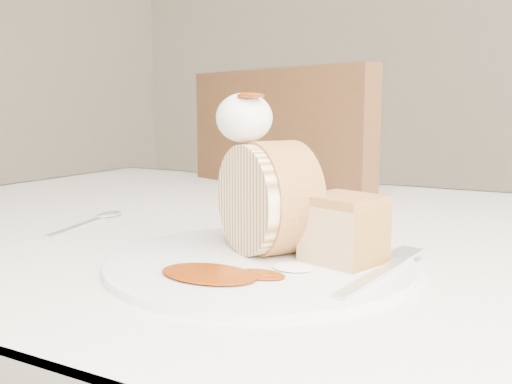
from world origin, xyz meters
The scene contains 10 objects.
table centered at (0.00, 0.20, 0.66)m, with size 1.40×0.90×0.75m.
chair_far centered at (-0.17, 0.61, 0.56)m, with size 0.59×0.59×0.98m.
plate centered at (0.03, 0.01, 0.75)m, with size 0.30×0.30×0.01m, color white.
roulade_slice centered at (0.02, 0.03, 0.81)m, with size 0.11×0.11×0.06m, color beige.
cake_chunk centered at (0.10, 0.04, 0.79)m, with size 0.07×0.06×0.06m, color #A36D3D.
whipped_cream centered at (0.00, 0.03, 0.89)m, with size 0.06×0.06×0.05m, color white.
caramel_drizzle centered at (0.01, 0.02, 0.92)m, with size 0.03×0.02×0.01m, color #762904.
caramel_pool centered at (0.02, -0.07, 0.76)m, with size 0.09×0.06×0.00m, color #762904, non-canonical shape.
fork centered at (0.15, -0.01, 0.76)m, with size 0.02×0.18×0.00m, color silver.
spoon centered at (-0.26, 0.05, 0.75)m, with size 0.02×0.15×0.00m, color silver.
Camera 1 is at (0.29, -0.47, 0.91)m, focal length 40.00 mm.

